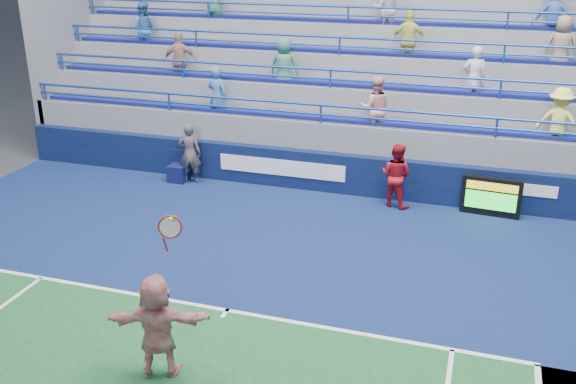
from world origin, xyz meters
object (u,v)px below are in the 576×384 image
(tennis_player, at_px, (157,326))
(line_judge, at_px, (190,153))
(judge_chair, at_px, (179,172))
(ball_girl, at_px, (396,175))
(serve_speed_board, at_px, (491,197))

(tennis_player, xyz_separation_m, line_judge, (-3.28, 8.00, -0.01))
(tennis_player, distance_m, line_judge, 8.65)
(judge_chair, distance_m, line_judge, 0.69)
(tennis_player, height_order, ball_girl, tennis_player)
(serve_speed_board, height_order, ball_girl, ball_girl)
(serve_speed_board, xyz_separation_m, judge_chair, (-8.52, -0.13, -0.22))
(serve_speed_board, xyz_separation_m, ball_girl, (-2.37, -0.09, 0.34))
(ball_girl, bearing_deg, serve_speed_board, -158.50)
(serve_speed_board, distance_m, line_judge, 8.17)
(tennis_player, bearing_deg, line_judge, 112.32)
(tennis_player, bearing_deg, serve_speed_board, 58.92)
(tennis_player, bearing_deg, judge_chair, 114.64)
(tennis_player, distance_m, ball_girl, 8.38)
(judge_chair, bearing_deg, ball_girl, 0.34)
(serve_speed_board, distance_m, ball_girl, 2.39)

